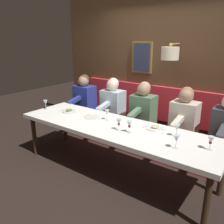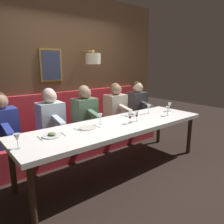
% 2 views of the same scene
% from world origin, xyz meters
% --- Properties ---
extents(ground_plane, '(12.00, 12.00, 0.00)m').
position_xyz_m(ground_plane, '(0.00, 0.00, 0.00)').
color(ground_plane, black).
extents(dining_table, '(0.90, 3.04, 0.74)m').
position_xyz_m(dining_table, '(0.00, 0.00, 0.68)').
color(dining_table, white).
rests_on(dining_table, ground_plane).
extents(banquette_bench, '(0.52, 3.24, 0.45)m').
position_xyz_m(banquette_bench, '(0.89, 0.00, 0.23)').
color(banquette_bench, red).
rests_on(banquette_bench, ground_plane).
extents(back_wall_panel, '(0.59, 4.44, 2.90)m').
position_xyz_m(back_wall_panel, '(1.46, -0.00, 1.36)').
color(back_wall_panel, brown).
rests_on(back_wall_panel, ground_plane).
extents(diner_near, '(0.60, 0.40, 0.79)m').
position_xyz_m(diner_near, '(0.88, -0.70, 0.82)').
color(diner_near, beige).
rests_on(diner_near, banquette_bench).
extents(diner_middle, '(0.60, 0.40, 0.79)m').
position_xyz_m(diner_middle, '(0.88, 0.02, 0.82)').
color(diner_middle, '#567A5B').
rests_on(diner_middle, banquette_bench).
extents(diner_far, '(0.60, 0.40, 0.79)m').
position_xyz_m(diner_far, '(0.88, 0.66, 0.82)').
color(diner_far, silver).
rests_on(diner_far, banquette_bench).
extents(diner_farthest, '(0.60, 0.40, 0.79)m').
position_xyz_m(diner_farthest, '(0.88, 1.38, 0.82)').
color(diner_farthest, '#283893').
rests_on(diner_farthest, banquette_bench).
extents(place_setting_0, '(0.24, 0.32, 0.01)m').
position_xyz_m(place_setting_0, '(0.09, 0.48, 0.75)').
color(place_setting_0, silver).
rests_on(place_setting_0, dining_table).
extents(place_setting_1, '(0.24, 0.32, 0.05)m').
position_xyz_m(place_setting_1, '(0.09, 0.99, 0.75)').
color(place_setting_1, silver).
rests_on(place_setting_1, dining_table).
extents(place_setting_2, '(0.24, 0.32, 0.05)m').
position_xyz_m(place_setting_2, '(0.24, -0.52, 0.75)').
color(place_setting_2, silver).
rests_on(place_setting_2, dining_table).
extents(wine_glass_0, '(0.07, 0.07, 0.16)m').
position_xyz_m(wine_glass_0, '(-0.05, 1.43, 0.86)').
color(wine_glass_0, silver).
rests_on(wine_glass_0, dining_table).
extents(wine_glass_1, '(0.07, 0.07, 0.16)m').
position_xyz_m(wine_glass_1, '(0.16, -0.86, 0.86)').
color(wine_glass_1, silver).
rests_on(wine_glass_1, dining_table).
extents(wine_glass_2, '(0.07, 0.07, 0.16)m').
position_xyz_m(wine_glass_2, '(-0.08, -0.31, 0.86)').
color(wine_glass_2, silver).
rests_on(wine_glass_2, dining_table).
extents(wine_glass_3, '(0.07, 0.07, 0.16)m').
position_xyz_m(wine_glass_3, '(-0.16, -0.98, 0.86)').
color(wine_glass_3, silver).
rests_on(wine_glass_3, dining_table).
extents(wine_glass_4, '(0.07, 0.07, 0.16)m').
position_xyz_m(wine_glass_4, '(0.03, -1.30, 0.86)').
color(wine_glass_4, silver).
rests_on(wine_glass_4, dining_table).
extents(wine_glass_5, '(0.07, 0.07, 0.16)m').
position_xyz_m(wine_glass_5, '(-0.10, -0.16, 0.86)').
color(wine_glass_5, silver).
rests_on(wine_glass_5, dining_table).
extents(wine_glass_6, '(0.07, 0.07, 0.16)m').
position_xyz_m(wine_glass_6, '(0.13, 0.22, 0.86)').
color(wine_glass_6, silver).
rests_on(wine_glass_6, dining_table).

